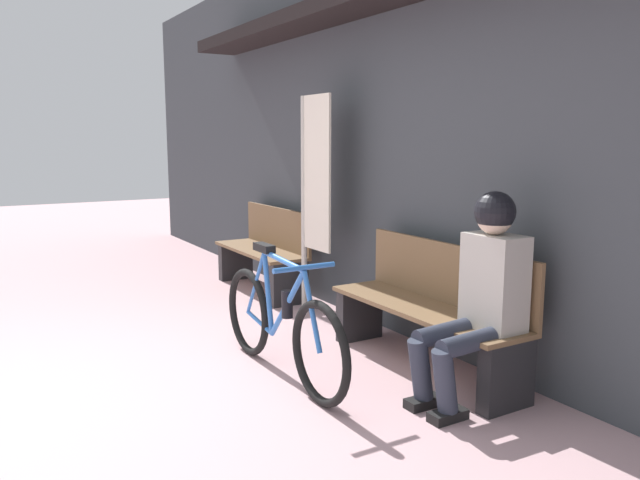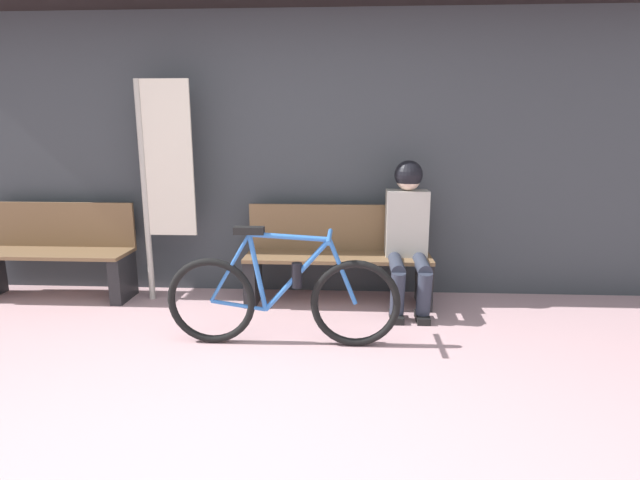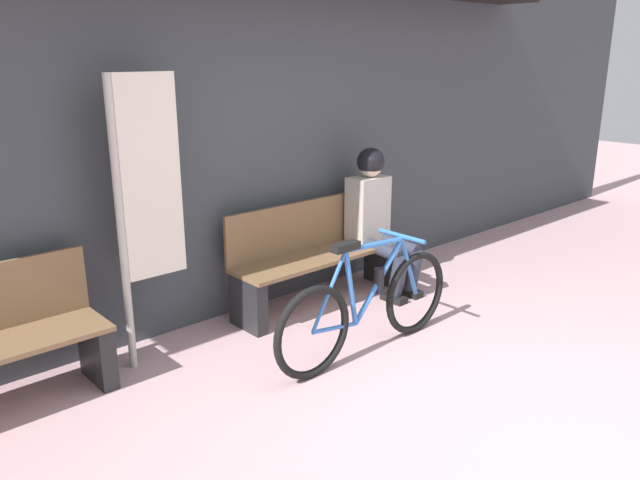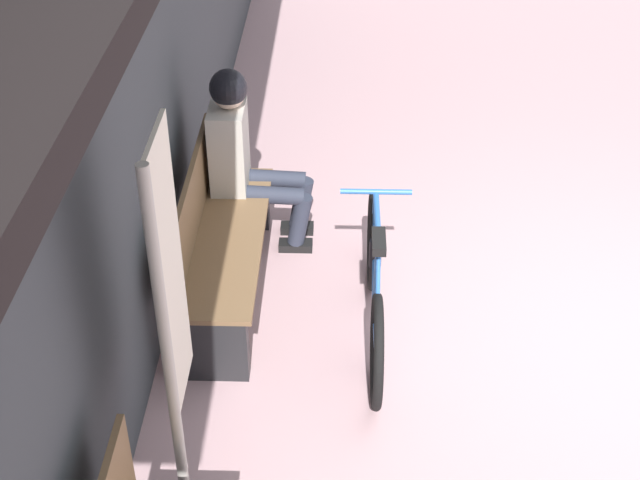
{
  "view_description": "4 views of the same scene",
  "coord_description": "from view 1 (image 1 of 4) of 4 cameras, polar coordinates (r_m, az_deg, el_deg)",
  "views": [
    {
      "loc": [
        3.53,
        -0.42,
        1.5
      ],
      "look_at": [
        0.1,
        1.62,
        0.85
      ],
      "focal_mm": 35.0,
      "sensor_mm": 36.0,
      "label": 1
    },
    {
      "loc": [
        0.57,
        -1.9,
        1.45
      ],
      "look_at": [
        0.38,
        1.7,
        0.65
      ],
      "focal_mm": 28.0,
      "sensor_mm": 36.0,
      "label": 2
    },
    {
      "loc": [
        -2.67,
        -1.34,
        1.95
      ],
      "look_at": [
        0.15,
        1.78,
        0.69
      ],
      "focal_mm": 35.0,
      "sensor_mm": 36.0,
      "label": 3
    },
    {
      "loc": [
        -3.76,
        1.49,
        3.4
      ],
      "look_at": [
        0.15,
        1.6,
        0.65
      ],
      "focal_mm": 50.0,
      "sensor_mm": 36.0,
      "label": 4
    }
  ],
  "objects": [
    {
      "name": "banner_pole",
      "position": [
        5.21,
        -0.65,
        5.14
      ],
      "size": [
        0.45,
        0.05,
        1.85
      ],
      "color": "#B7B2A8",
      "rests_on": "ground_plane"
    },
    {
      "name": "ground_plane",
      "position": [
        3.86,
        -22.69,
        -14.36
      ],
      "size": [
        24.0,
        24.0,
        0.0
      ],
      "primitive_type": "plane",
      "color": "#C69EA3"
    },
    {
      "name": "bicycle",
      "position": [
        3.97,
        -3.66,
        -7.79
      ],
      "size": [
        1.59,
        0.4,
        0.83
      ],
      "color": "black",
      "rests_on": "ground_plane"
    },
    {
      "name": "person_seated",
      "position": [
        3.61,
        14.6,
        -4.03
      ],
      "size": [
        0.34,
        0.63,
        1.21
      ],
      "color": "#2D3342",
      "rests_on": "ground_plane"
    },
    {
      "name": "park_bench_far",
      "position": [
        6.2,
        -5.1,
        -1.29
      ],
      "size": [
        1.33,
        0.42,
        0.82
      ],
      "color": "brown",
      "rests_on": "ground_plane"
    },
    {
      "name": "park_bench_near",
      "position": [
        4.16,
        9.95,
        -6.5
      ],
      "size": [
        1.55,
        0.42,
        0.82
      ],
      "color": "brown",
      "rests_on": "ground_plane"
    },
    {
      "name": "storefront_wall",
      "position": [
        4.6,
        9.43,
        11.18
      ],
      "size": [
        12.0,
        0.56,
        3.2
      ],
      "color": "#3D4247",
      "rests_on": "ground_plane"
    }
  ]
}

